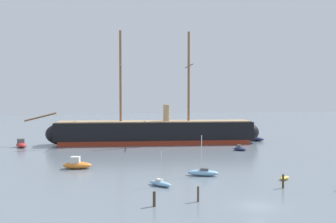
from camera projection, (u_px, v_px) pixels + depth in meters
The scene contains 13 objects.
ground_plane at pixel (258, 206), 39.97m from camera, with size 400.00×400.00×0.00m, color slate.
tall_ship at pixel (155, 132), 91.97m from camera, with size 57.66×16.78×27.98m.
sailboat_foreground_left at pixel (160, 183), 49.01m from camera, with size 2.89×3.67×4.76m.
dinghy_foreground_right at pixel (284, 178), 52.78m from camera, with size 2.28×1.75×0.50m.
sailboat_near_centre at pixel (203, 172), 55.33m from camera, with size 4.82×3.36×6.10m.
motorboat_mid_left at pixel (77, 164), 60.77m from camera, with size 5.11×3.19×1.99m.
motorboat_alongside_stern at pixel (240, 149), 80.82m from camera, with size 2.79×3.20×1.27m.
motorboat_far_left at pixel (21, 144), 86.01m from camera, with size 3.47×5.12×1.99m.
motorboat_far_right at pixel (255, 138), 98.17m from camera, with size 4.79×4.48×1.95m.
mooring_piling_nearest at pixel (154, 199), 39.93m from camera, with size 0.33×0.33×1.65m, color #423323.
mooring_piling_left_pair at pixel (198, 194), 41.70m from camera, with size 0.25×0.25×1.76m, color #4C3D2D.
mooring_piling_right_pair at pixel (283, 181), 47.85m from camera, with size 0.27×0.27×1.82m, color #423323.
seagull_in_flight at pixel (152, 62), 65.47m from camera, with size 0.90×0.87×0.13m.
Camera 1 is at (-20.88, -34.92, 11.96)m, focal length 39.49 mm.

